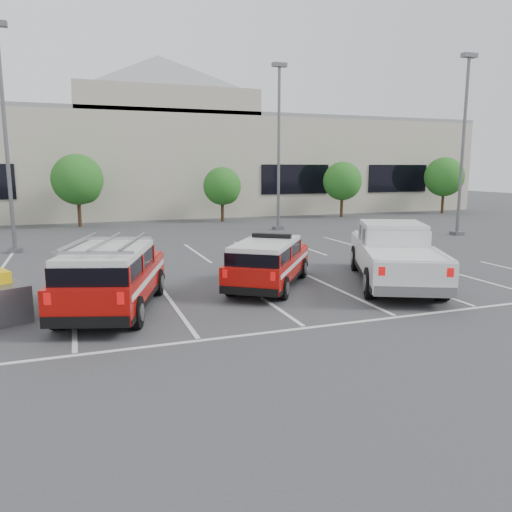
% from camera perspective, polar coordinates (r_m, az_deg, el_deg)
% --- Properties ---
extents(ground, '(120.00, 120.00, 0.00)m').
position_cam_1_polar(ground, '(15.05, 1.05, -5.05)').
color(ground, '#3C3C3F').
rests_on(ground, ground).
extents(stall_markings, '(23.00, 15.00, 0.01)m').
position_cam_1_polar(stall_markings, '(19.21, -3.74, -1.74)').
color(stall_markings, silver).
rests_on(stall_markings, ground).
extents(convention_building, '(60.00, 16.99, 13.20)m').
position_cam_1_polar(convention_building, '(45.76, -13.34, 10.77)').
color(convention_building, '#BCB39F').
rests_on(convention_building, ground).
extents(tree_mid_left, '(3.37, 3.37, 4.85)m').
position_cam_1_polar(tree_mid_left, '(35.63, -19.58, 8.05)').
color(tree_mid_left, '#3F2B19').
rests_on(tree_mid_left, ground).
extents(tree_mid_right, '(2.77, 2.77, 3.99)m').
position_cam_1_polar(tree_mid_right, '(37.10, -3.77, 7.82)').
color(tree_mid_right, '#3F2B19').
rests_on(tree_mid_right, ground).
extents(tree_right, '(3.07, 3.07, 4.42)m').
position_cam_1_polar(tree_right, '(41.00, 9.92, 8.28)').
color(tree_right, '#3F2B19').
rests_on(tree_right, ground).
extents(tree_far_right, '(3.37, 3.37, 4.85)m').
position_cam_1_polar(tree_far_right, '(46.76, 20.75, 8.31)').
color(tree_far_right, '#3F2B19').
rests_on(tree_far_right, ground).
extents(light_pole_left, '(0.90, 0.60, 10.24)m').
position_cam_1_polar(light_pole_left, '(25.76, -26.69, 11.81)').
color(light_pole_left, '#59595E').
rests_on(light_pole_left, ground).
extents(light_pole_mid, '(0.90, 0.60, 10.24)m').
position_cam_1_polar(light_pole_mid, '(32.01, 2.62, 12.29)').
color(light_pole_mid, '#59595E').
rests_on(light_pole_mid, ground).
extents(light_pole_right, '(0.90, 0.60, 10.24)m').
position_cam_1_polar(light_pole_right, '(31.72, 22.58, 11.57)').
color(light_pole_right, '#59595E').
rests_on(light_pole_right, ground).
extents(fire_chief_suv, '(4.31, 5.06, 1.74)m').
position_cam_1_polar(fire_chief_suv, '(16.56, 1.45, -1.14)').
color(fire_chief_suv, '#A50C07').
rests_on(fire_chief_suv, ground).
extents(white_pickup, '(4.92, 6.99, 2.04)m').
position_cam_1_polar(white_pickup, '(17.71, 15.47, -0.43)').
color(white_pickup, silver).
rests_on(white_pickup, ground).
extents(ladder_suv, '(3.54, 5.58, 2.05)m').
position_cam_1_polar(ladder_suv, '(14.26, -16.12, -2.90)').
color(ladder_suv, '#A50C07').
rests_on(ladder_suv, ground).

